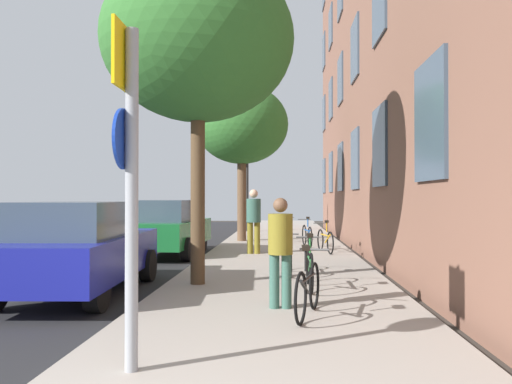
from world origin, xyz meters
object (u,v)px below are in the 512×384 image
object	(u,v)px
bicycle_1	(309,267)
bicycle_2	(290,257)
pedestrian_1	(254,217)
tree_far	(242,125)
bicycle_3	(325,240)
bicycle_5	(286,231)
bicycle_0	(308,289)
bicycle_4	(307,235)
traffic_light	(245,174)
car_0	(81,247)
car_1	(167,227)
sign_post	(129,167)
pedestrian_0	(280,245)
tree_near	(198,41)

from	to	relation	value
bicycle_1	bicycle_2	distance (m)	1.76
pedestrian_1	tree_far	bearing A→B (deg)	99.00
bicycle_3	bicycle_5	distance (m)	3.76
bicycle_3	bicycle_0	bearing A→B (deg)	-96.18
bicycle_5	bicycle_4	bearing A→B (deg)	-70.88
bicycle_1	bicycle_4	xyz separation A→B (m)	(0.31, 7.71, 0.00)
traffic_light	bicycle_1	world-z (taller)	traffic_light
bicycle_5	pedestrian_1	bearing A→B (deg)	-103.11
car_0	car_1	bearing A→B (deg)	88.56
sign_post	car_0	world-z (taller)	sign_post
bicycle_3	car_0	size ratio (longest dim) A/B	0.37
bicycle_5	pedestrian_0	size ratio (longest dim) A/B	1.10
traffic_light	bicycle_0	world-z (taller)	traffic_light
tree_far	bicycle_5	bearing A→B (deg)	-11.02
bicycle_5	pedestrian_1	xyz separation A→B (m)	(-0.94, -4.02, 0.66)
bicycle_3	pedestrian_1	bearing A→B (deg)	-167.95
bicycle_1	car_0	size ratio (longest dim) A/B	0.37
traffic_light	tree_far	xyz separation A→B (m)	(0.28, -5.46, 1.56)
tree_near	bicycle_1	size ratio (longest dim) A/B	3.57
bicycle_1	bicycle_4	distance (m)	7.72
bicycle_2	bicycle_3	xyz separation A→B (m)	(1.08, 4.30, 0.01)
pedestrian_1	car_0	world-z (taller)	pedestrian_1
car_0	car_1	world-z (taller)	same
bicycle_0	car_1	bearing A→B (deg)	114.80
bicycle_2	car_1	bearing A→B (deg)	130.09
bicycle_2	bicycle_4	size ratio (longest dim) A/B	0.93
pedestrian_1	bicycle_2	bearing A→B (deg)	-75.89
tree_near	bicycle_4	distance (m)	8.67
bicycle_2	tree_near	bearing A→B (deg)	-142.66
bicycle_0	pedestrian_0	distance (m)	0.83
bicycle_1	bicycle_2	bearing A→B (deg)	100.51
sign_post	pedestrian_0	xyz separation A→B (m)	(1.37, 2.76, -0.96)
bicycle_0	bicycle_5	xyz separation A→B (m)	(-0.23, 11.73, 0.00)
bicycle_0	car_0	world-z (taller)	car_0
sign_post	tree_far	distance (m)	14.48
traffic_light	bicycle_5	size ratio (longest dim) A/B	2.26
traffic_light	tree_near	world-z (taller)	tree_near
bicycle_2	car_1	size ratio (longest dim) A/B	0.37
tree_far	pedestrian_1	distance (m)	5.44
tree_near	pedestrian_1	world-z (taller)	tree_near
traffic_light	car_0	size ratio (longest dim) A/B	0.86
traffic_light	bicycle_3	xyz separation A→B (m)	(3.01, -9.36, -2.32)
sign_post	tree_far	xyz separation A→B (m)	(-0.12, 14.29, 2.38)
bicycle_4	pedestrian_1	bearing A→B (deg)	-127.06
tree_near	sign_post	bearing A→B (deg)	-88.07
pedestrian_0	car_1	bearing A→B (deg)	114.00
sign_post	car_1	size ratio (longest dim) A/B	0.74
sign_post	bicycle_1	distance (m)	4.96
traffic_light	pedestrian_1	distance (m)	9.98
bicycle_3	car_0	xyz separation A→B (m)	(-4.74, -6.19, 0.36)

